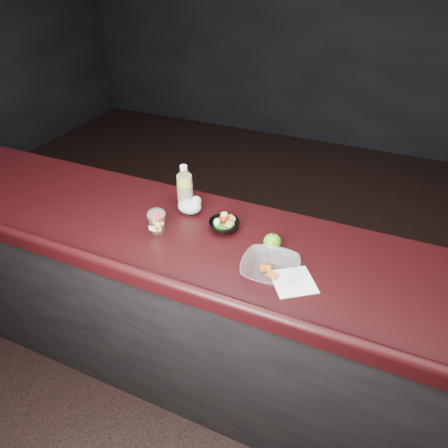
# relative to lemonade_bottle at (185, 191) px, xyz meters

# --- Properties ---
(ground) EXTENTS (8.00, 8.00, 0.00)m
(ground) POSITION_rel_lemonade_bottle_xyz_m (0.29, -0.48, -1.12)
(ground) COLOR black
(ground) RESTS_ON ground
(room_shell) EXTENTS (8.00, 8.00, 8.00)m
(room_shell) POSITION_rel_lemonade_bottle_xyz_m (0.29, -0.48, 0.71)
(room_shell) COLOR black
(room_shell) RESTS_ON ground
(counter) EXTENTS (4.06, 0.71, 1.02)m
(counter) POSITION_rel_lemonade_bottle_xyz_m (0.29, -0.18, -0.61)
(counter) COLOR black
(counter) RESTS_ON ground
(lemonade_bottle) EXTENTS (0.08, 0.08, 0.24)m
(lemonade_bottle) POSITION_rel_lemonade_bottle_xyz_m (0.00, 0.00, 0.00)
(lemonade_bottle) COLOR gold
(lemonade_bottle) RESTS_ON counter
(fruit_cup) EXTENTS (0.09, 0.09, 0.12)m
(fruit_cup) POSITION_rel_lemonade_bottle_xyz_m (-0.02, -0.23, -0.04)
(fruit_cup) COLOR white
(fruit_cup) RESTS_ON counter
(green_apple) EXTENTS (0.08, 0.08, 0.08)m
(green_apple) POSITION_rel_lemonade_bottle_xyz_m (0.50, -0.14, -0.06)
(green_apple) COLOR #477B0E
(green_apple) RESTS_ON counter
(plastic_bag) EXTENTS (0.12, 0.10, 0.09)m
(plastic_bag) POSITION_rel_lemonade_bottle_xyz_m (0.04, -0.03, -0.06)
(plastic_bag) COLOR silver
(plastic_bag) RESTS_ON counter
(snack_bowl) EXTENTS (0.19, 0.19, 0.08)m
(snack_bowl) POSITION_rel_lemonade_bottle_xyz_m (0.25, -0.09, -0.07)
(snack_bowl) COLOR black
(snack_bowl) RESTS_ON counter
(takeout_bowl) EXTENTS (0.26, 0.26, 0.06)m
(takeout_bowl) POSITION_rel_lemonade_bottle_xyz_m (0.55, -0.30, -0.07)
(takeout_bowl) COLOR silver
(takeout_bowl) RESTS_ON counter
(paper_napkin) EXTENTS (0.22, 0.22, 0.00)m
(paper_napkin) POSITION_rel_lemonade_bottle_xyz_m (0.65, -0.31, -0.10)
(paper_napkin) COLOR white
(paper_napkin) RESTS_ON counter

